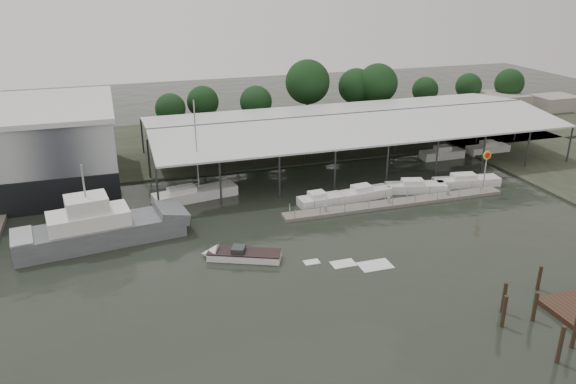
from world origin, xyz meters
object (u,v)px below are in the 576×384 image
object	(u,v)px
speedboat_underway	(238,255)
grey_trawler	(102,228)
shell_fuel_sign	(486,164)
white_sailboat	(194,194)

from	to	relation	value
speedboat_underway	grey_trawler	bearing A→B (deg)	-8.16
shell_fuel_sign	speedboat_underway	distance (m)	33.96
grey_trawler	white_sailboat	size ratio (longest dim) A/B	1.43
shell_fuel_sign	speedboat_underway	bearing A→B (deg)	-167.38
shell_fuel_sign	grey_trawler	xyz separation A→B (m)	(-45.28, 0.33, -2.35)
grey_trawler	white_sailboat	xyz separation A→B (m)	(10.70, 8.82, -0.94)
grey_trawler	speedboat_underway	xyz separation A→B (m)	(12.33, -7.70, -1.19)
shell_fuel_sign	grey_trawler	world-z (taller)	grey_trawler
shell_fuel_sign	white_sailboat	size ratio (longest dim) A/B	0.45
shell_fuel_sign	white_sailboat	distance (m)	35.92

